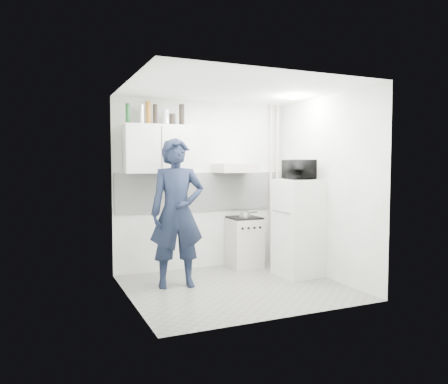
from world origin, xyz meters
name	(u,v)px	position (x,y,z in m)	size (l,w,h in m)	color
floor	(236,287)	(0.00, 0.00, 0.00)	(2.80, 2.80, 0.00)	slate
ceiling	(237,89)	(0.00, 0.00, 2.60)	(2.80, 2.80, 0.00)	white
wall_back	(203,185)	(0.00, 1.25, 1.30)	(2.80, 2.80, 0.00)	white
wall_left	(129,192)	(-1.40, 0.00, 1.30)	(2.60, 2.60, 0.00)	white
wall_right	(325,187)	(1.40, 0.00, 1.30)	(2.60, 2.60, 0.00)	white
person	(177,213)	(-0.70, 0.36, 0.99)	(0.72, 0.47, 1.97)	black
stove	(244,243)	(0.61, 1.00, 0.39)	(0.48, 0.48, 0.77)	beige
fridge	(298,228)	(1.10, 0.21, 0.71)	(0.58, 0.58, 1.41)	beige
stove_top	(244,218)	(0.61, 1.00, 0.79)	(0.46, 0.46, 0.03)	black
saucepan	(245,214)	(0.58, 0.93, 0.85)	(0.17, 0.17, 0.09)	silver
microwave	(299,170)	(1.10, 0.21, 1.55)	(0.35, 0.51, 0.28)	black
bottle_a	(128,114)	(-1.19, 1.07, 2.34)	(0.07, 0.07, 0.28)	#144C1E
bottle_b	(141,114)	(-1.00, 1.07, 2.34)	(0.07, 0.07, 0.28)	silver
bottle_c	(148,113)	(-0.89, 1.07, 2.36)	(0.08, 0.08, 0.33)	brown
bottle_d	(155,115)	(-0.79, 1.07, 2.35)	(0.07, 0.07, 0.29)	black
canister_a	(166,117)	(-0.64, 1.07, 2.31)	(0.09, 0.09, 0.23)	#B2B7BC
canister_b	(172,120)	(-0.54, 1.07, 2.28)	(0.09, 0.09, 0.17)	black
bottle_e	(182,115)	(-0.39, 1.07, 2.36)	(0.08, 0.08, 0.31)	black
upper_cabinet	(159,149)	(-0.75, 1.07, 1.85)	(1.00, 0.35, 0.70)	beige
range_hood	(235,168)	(0.45, 1.00, 1.57)	(0.60, 0.50, 0.14)	beige
backsplash	(203,192)	(0.00, 1.24, 1.20)	(2.74, 0.03, 0.60)	white
pipe_a	(277,184)	(1.30, 1.17, 1.30)	(0.05, 0.05, 2.60)	beige
pipe_b	(271,184)	(1.18, 1.17, 1.30)	(0.04, 0.04, 2.60)	beige
ceiling_spot_fixture	(294,98)	(1.00, 0.20, 2.57)	(0.10, 0.10, 0.02)	white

